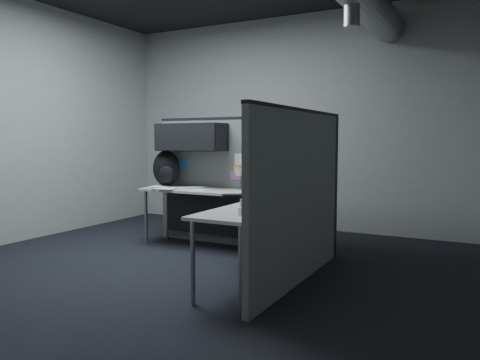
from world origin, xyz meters
The scene contains 12 objects.
room centered at (0.56, 0.00, 2.10)m, with size 5.62×5.62×3.22m.
partition_back centered at (-0.25, 1.23, 1.00)m, with size 2.44×0.42×1.63m.
partition_right centered at (1.10, 0.22, 0.82)m, with size 0.07×2.23×1.63m.
desk centered at (0.15, 0.70, 0.61)m, with size 2.31×2.11×0.73m.
monitor centered at (0.73, 1.00, 0.96)m, with size 0.51×0.51×0.44m.
keyboard centered at (0.34, 0.49, 0.75)m, with size 0.43×0.37×0.04m.
mouse centered at (0.75, 0.24, 0.75)m, with size 0.26×0.28×0.05m.
phone centered at (0.84, -0.18, 0.77)m, with size 0.23×0.25×0.11m.
bottles centered at (0.92, -0.50, 0.76)m, with size 0.13×0.17×0.08m.
cup centered at (0.85, -0.42, 0.79)m, with size 0.08×0.08×0.11m, color beige.
papers centered at (-0.79, 0.93, 0.74)m, with size 0.87×0.62×0.02m.
backpack centered at (-1.08, 1.06, 0.96)m, with size 0.45×0.41×0.47m.
Camera 1 is at (2.64, -3.89, 1.34)m, focal length 35.00 mm.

